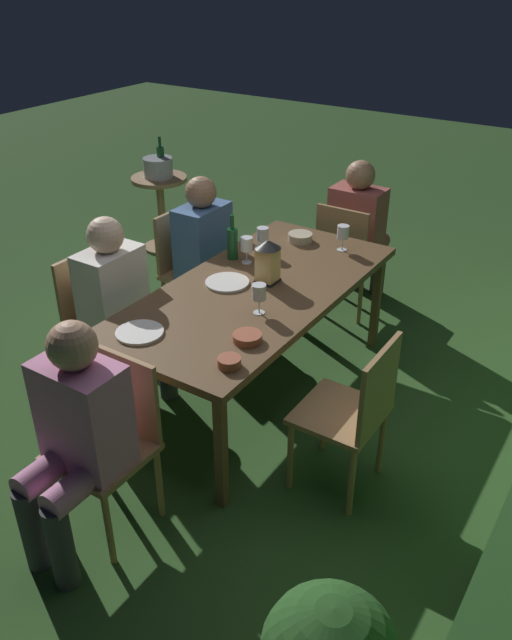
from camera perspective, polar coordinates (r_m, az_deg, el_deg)
The scene contains 24 objects.
ground_plane at distance 4.11m, azimuth 0.00°, elevation -6.20°, with size 16.00×16.00×0.00m, color #2D5123.
dining_table at distance 3.75m, azimuth 0.00°, elevation 2.23°, with size 1.95×0.92×0.73m.
chair_side_left_b at distance 4.05m, azimuth -13.63°, elevation 0.36°, with size 0.42×0.40×0.87m.
person_in_cream at distance 3.85m, azimuth -11.85°, elevation 1.55°, with size 0.38×0.47×1.15m.
chair_head_far at distance 3.08m, azimuth -12.72°, elevation -9.96°, with size 0.40×0.42×0.87m.
person_in_pink at distance 2.89m, azimuth -15.78°, elevation -9.62°, with size 0.48×0.38×1.15m.
chair_head_near at distance 4.81m, azimuth 8.03°, elevation 5.81°, with size 0.40×0.42×0.87m.
person_in_rust at distance 4.91m, azimuth 9.17°, elevation 8.19°, with size 0.48×0.38×1.15m.
chair_side_left_a at distance 4.61m, azimuth -5.92°, elevation 4.87°, with size 0.42×0.40×0.87m.
person_in_blue at distance 4.44m, azimuth -4.03°, elevation 6.08°, with size 0.38×0.47×1.15m.
chair_side_right_b at distance 3.19m, azimuth 8.63°, elevation -7.89°, with size 0.42×0.40×0.87m.
lantern_centerpiece at distance 3.73m, azimuth 1.04°, elevation 5.43°, with size 0.15×0.15×0.27m.
green_bottle_on_table at distance 4.05m, azimuth -2.09°, elevation 6.87°, with size 0.07×0.07×0.29m.
wine_glass_a at distance 4.13m, azimuth 0.60°, elevation 7.50°, with size 0.08×0.08×0.17m.
wine_glass_b at distance 4.20m, azimuth 7.70°, elevation 7.62°, with size 0.08×0.08×0.17m.
wine_glass_c at distance 3.40m, azimuth 0.27°, elevation 2.36°, with size 0.08×0.08×0.17m.
wine_glass_d at distance 3.99m, azimuth -0.84°, elevation 6.63°, with size 0.08×0.08×0.17m.
plate_a at distance 3.32m, azimuth -10.27°, elevation -1.10°, with size 0.25×0.25×0.01m, color white.
plate_b at distance 3.77m, azimuth -2.56°, elevation 3.34°, with size 0.26×0.26×0.01m, color white.
bowl_olives at distance 3.20m, azimuth -0.77°, elevation -1.53°, with size 0.15×0.15×0.04m.
bowl_bread at distance 4.34m, azimuth 3.94°, elevation 7.33°, with size 0.16×0.16×0.06m.
bowl_salad at distance 3.01m, azimuth -2.38°, elevation -3.71°, with size 0.11×0.11×0.05m.
side_table at distance 5.99m, azimuth -8.43°, elevation 10.31°, with size 0.50×0.50×0.68m.
ice_bucket at distance 5.89m, azimuth -8.66°, elevation 13.33°, with size 0.26×0.26×0.34m.
Camera 1 is at (2.78, 1.82, 2.42)m, focal length 36.15 mm.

